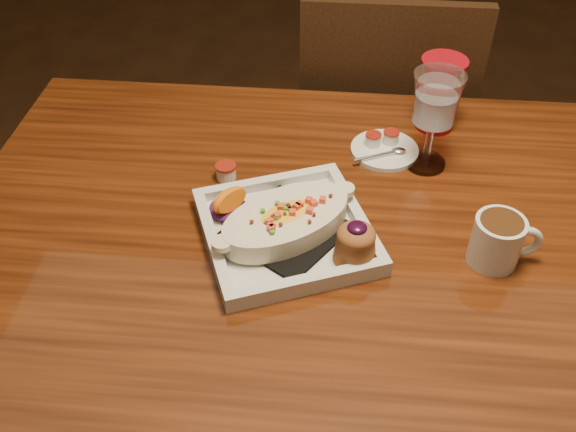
# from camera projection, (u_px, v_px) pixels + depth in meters

# --- Properties ---
(table) EXTENTS (1.50, 0.90, 0.75)m
(table) POSITION_uv_depth(u_px,v_px,m) (391.00, 279.00, 1.11)
(table) COLOR maroon
(table) RESTS_ON floor
(chair_far) EXTENTS (0.42, 0.42, 0.93)m
(chair_far) POSITION_uv_depth(u_px,v_px,m) (378.00, 139.00, 1.68)
(chair_far) COLOR black
(chair_far) RESTS_ON floor
(plate) EXTENTS (0.34, 0.34, 0.08)m
(plate) POSITION_uv_depth(u_px,v_px,m) (292.00, 227.00, 1.03)
(plate) COLOR silver
(plate) RESTS_ON table
(coffee_mug) EXTENTS (0.11, 0.08, 0.08)m
(coffee_mug) POSITION_uv_depth(u_px,v_px,m) (499.00, 239.00, 0.98)
(coffee_mug) COLOR silver
(coffee_mug) RESTS_ON table
(goblet) EXTENTS (0.09, 0.09, 0.19)m
(goblet) POSITION_uv_depth(u_px,v_px,m) (435.00, 104.00, 1.11)
(goblet) COLOR silver
(goblet) RESTS_ON table
(saucer) EXTENTS (0.13, 0.13, 0.09)m
(saucer) POSITION_uv_depth(u_px,v_px,m) (383.00, 148.00, 1.22)
(saucer) COLOR silver
(saucer) RESTS_ON table
(creamer_loose) EXTENTS (0.04, 0.04, 0.03)m
(creamer_loose) POSITION_uv_depth(u_px,v_px,m) (226.00, 172.00, 1.16)
(creamer_loose) COLOR silver
(creamer_loose) RESTS_ON table
(red_tumbler) EXTENTS (0.09, 0.09, 0.15)m
(red_tumbler) POSITION_uv_depth(u_px,v_px,m) (439.00, 94.00, 1.24)
(red_tumbler) COLOR #A00B16
(red_tumbler) RESTS_ON table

